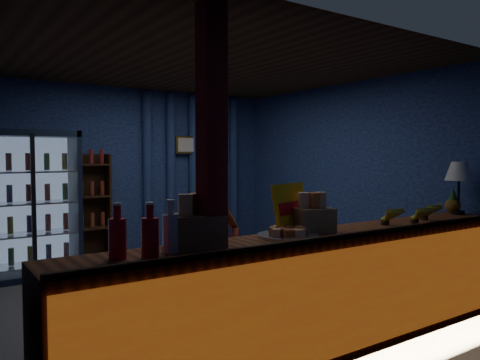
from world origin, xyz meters
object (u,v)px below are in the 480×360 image
object	(u,v)px
pastry_tray	(288,234)
table_lamp	(459,173)
green_chair	(196,241)
shopkeeper	(216,258)

from	to	relation	value
pastry_tray	table_lamp	world-z (taller)	table_lamp
green_chair	table_lamp	world-z (taller)	table_lamp
shopkeeper	green_chair	bearing A→B (deg)	50.32
shopkeeper	green_chair	distance (m)	3.00
shopkeeper	pastry_tray	distance (m)	0.70
shopkeeper	pastry_tray	world-z (taller)	shopkeeper
shopkeeper	table_lamp	distance (m)	2.84
shopkeeper	green_chair	xyz separation A→B (m)	(1.28, 2.68, -0.41)
green_chair	table_lamp	size ratio (longest dim) A/B	1.24
pastry_tray	table_lamp	xyz separation A→B (m)	(2.41, 0.06, 0.41)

